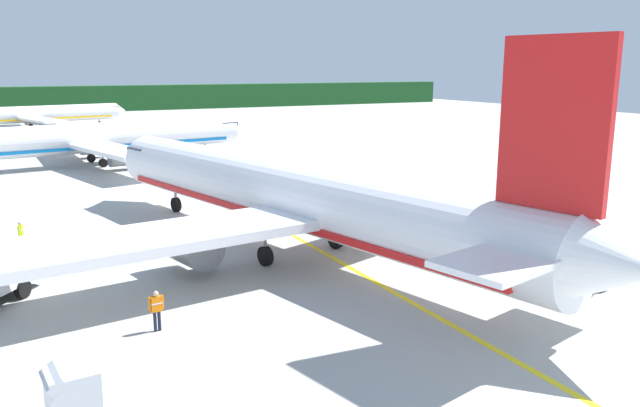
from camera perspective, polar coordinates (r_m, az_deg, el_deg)
The scene contains 11 objects.
ground at distance 60.55m, azimuth -13.72°, elevation 1.60°, with size 240.00×320.00×0.20m, color #A8A8A3.
distant_treeline at distance 165.28m, azimuth -22.49°, elevation 8.69°, with size 216.00×6.00×6.17m, color #19471E.
airliner_foreground at distance 36.46m, azimuth -2.57°, elevation 0.62°, with size 34.36×41.24×11.90m.
airliner_mid_apron at distance 74.88m, azimuth -19.03°, elevation 5.62°, with size 36.14×29.95×10.32m.
airliner_far_taxiway at distance 121.55m, azimuth -24.20°, elevation 7.34°, with size 31.37×26.07×9.00m.
service_truck_baggage at distance 35.94m, azimuth 23.53°, elevation -3.47°, with size 6.48×4.72×2.97m.
cargo_container_near at distance 21.44m, azimuth -21.50°, elevation -15.93°, with size 1.80×1.80×1.92m.
crew_marshaller at distance 27.18m, azimuth -14.56°, elevation -9.07°, with size 0.63×0.28×1.74m.
crew_loader_left at distance 41.89m, azimuth -25.40°, elevation -2.40°, with size 0.35×0.61×1.69m.
crew_loader_right at distance 36.06m, azimuth 8.97°, elevation -3.60°, with size 0.58×0.40×1.65m.
apron_guide_line at distance 34.23m, azimuth 3.12°, elevation -6.03°, with size 0.30×60.00×0.01m, color yellow.
Camera 1 is at (-13.32, -10.06, 10.73)m, focal length 35.43 mm.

